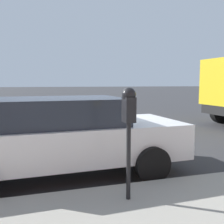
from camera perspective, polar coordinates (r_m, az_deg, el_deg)
ground_plane at (r=6.32m, az=-9.09°, el=-9.74°), size 220.00×220.00×0.00m
parking_meter at (r=3.53m, az=3.67°, el=-0.57°), size 0.21×0.19×1.55m
car_white at (r=5.07m, az=-11.09°, el=-4.73°), size 2.15×4.61×1.46m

